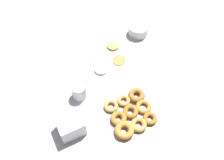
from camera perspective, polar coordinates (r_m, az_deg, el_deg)
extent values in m
plane|color=#B2B5BA|center=(1.62, -1.92, 2.28)|extent=(3.00, 3.00, 0.00)
cylinder|color=#B27F42|center=(1.68, 1.71, 4.82)|extent=(0.10, 0.10, 0.01)
cylinder|color=silver|center=(1.58, -7.32, 0.33)|extent=(0.08, 0.08, 0.01)
cylinder|color=beige|center=(1.62, -2.63, 2.59)|extent=(0.09, 0.09, 0.02)
cylinder|color=beige|center=(1.74, -4.73, 6.81)|extent=(0.10, 0.10, 0.01)
cylinder|color=tan|center=(1.77, 0.28, 8.17)|extent=(0.09, 0.09, 0.01)
cube|color=#93969B|center=(1.44, 4.44, -8.01)|extent=(0.29, 0.29, 0.01)
torus|color=#C68438|center=(1.36, 2.99, -11.99)|extent=(0.11, 0.11, 0.04)
torus|color=#D19347|center=(1.39, 6.43, -10.64)|extent=(0.09, 0.09, 0.03)
torus|color=#AD6B28|center=(1.42, 9.16, -9.12)|extent=(0.08, 0.08, 0.03)
torus|color=#B7752D|center=(1.40, 1.60, -9.19)|extent=(0.10, 0.10, 0.03)
torus|color=#AD6B28|center=(1.42, 4.56, -7.56)|extent=(0.09, 0.09, 0.03)
torus|color=#C68438|center=(1.45, 7.61, -6.40)|extent=(0.10, 0.10, 0.03)
torus|color=#D19347|center=(1.44, -0.23, -6.28)|extent=(0.09, 0.09, 0.02)
torus|color=#D19347|center=(1.46, 2.96, -4.94)|extent=(0.08, 0.08, 0.02)
torus|color=#AD6B28|center=(1.48, 5.94, -3.66)|extent=(0.11, 0.11, 0.03)
cylinder|color=white|center=(1.86, 6.36, 11.87)|extent=(0.15, 0.15, 0.07)
cube|color=white|center=(1.39, -9.69, -11.52)|extent=(0.14, 0.13, 0.03)
cube|color=white|center=(1.37, -9.85, -11.01)|extent=(0.14, 0.13, 0.03)
cube|color=white|center=(1.34, -10.03, -10.47)|extent=(0.14, 0.13, 0.03)
cube|color=white|center=(1.32, -10.20, -9.92)|extent=(0.14, 0.13, 0.03)
cylinder|color=white|center=(1.47, -7.90, -2.71)|extent=(0.09, 0.09, 0.10)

